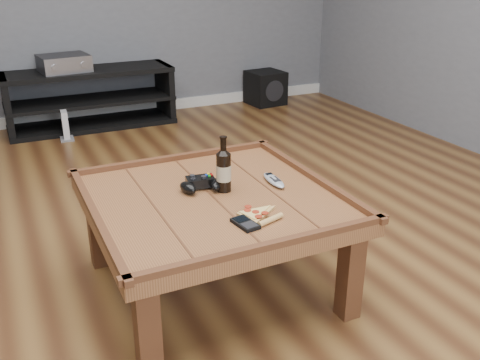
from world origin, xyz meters
name	(u,v)px	position (x,y,z in m)	size (l,w,h in m)	color
ground	(215,287)	(0.00, 0.00, 0.00)	(6.00, 6.00, 0.00)	#432513
baseboard	(88,114)	(0.00, 2.99, 0.05)	(5.00, 0.02, 0.10)	silver
coffee_table	(213,209)	(0.00, 0.00, 0.39)	(1.03, 1.03, 0.48)	brown
media_console	(91,99)	(0.00, 2.75, 0.25)	(1.40, 0.45, 0.50)	black
beer_bottle	(224,169)	(0.07, 0.04, 0.55)	(0.06, 0.06, 0.24)	black
game_controller	(202,184)	(-0.02, 0.08, 0.48)	(0.21, 0.15, 0.06)	black
pizza_slice	(258,215)	(0.09, -0.25, 0.46)	(0.19, 0.25, 0.02)	tan
smartphone	(245,224)	(0.01, -0.29, 0.46)	(0.08, 0.12, 0.02)	black
remote_control	(274,180)	(0.30, 0.02, 0.46)	(0.07, 0.18, 0.03)	#8E959B
av_receiver	(64,63)	(-0.18, 2.75, 0.57)	(0.42, 0.37, 0.13)	black
subwoofer	(265,88)	(1.73, 2.80, 0.16)	(0.36, 0.36, 0.33)	black
game_console	(65,126)	(-0.27, 2.49, 0.11)	(0.12, 0.20, 0.24)	slate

